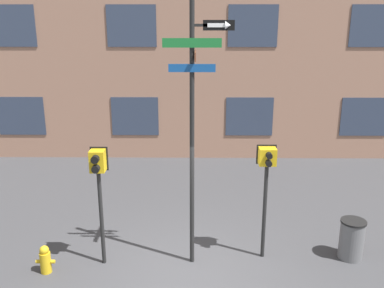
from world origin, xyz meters
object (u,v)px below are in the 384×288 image
at_px(fire_hydrant, 45,260).
at_px(pedestrian_signal_right, 267,172).
at_px(street_sign_pole, 195,119).
at_px(trash_bin, 352,239).
at_px(pedestrian_signal_left, 99,176).

bearing_deg(fire_hydrant, pedestrian_signal_right, 8.31).
relative_size(street_sign_pole, pedestrian_signal_right, 2.12).
relative_size(pedestrian_signal_right, fire_hydrant, 4.17).
distance_m(pedestrian_signal_right, trash_bin, 2.36).
bearing_deg(pedestrian_signal_right, trash_bin, -1.00).
relative_size(pedestrian_signal_right, trash_bin, 2.84).
distance_m(street_sign_pole, trash_bin, 4.19).
height_order(pedestrian_signal_left, pedestrian_signal_right, pedestrian_signal_left).
distance_m(street_sign_pole, fire_hydrant, 4.05).
distance_m(street_sign_pole, pedestrian_signal_right, 1.84).
xyz_separation_m(street_sign_pole, trash_bin, (3.28, 0.18, -2.61)).
bearing_deg(pedestrian_signal_left, fire_hydrant, -162.15).
bearing_deg(street_sign_pole, pedestrian_signal_right, 8.47).
xyz_separation_m(pedestrian_signal_left, pedestrian_signal_right, (3.30, 0.29, -0.01)).
relative_size(pedestrian_signal_left, fire_hydrant, 4.23).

